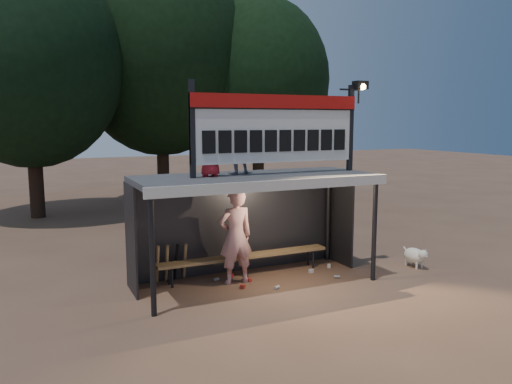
# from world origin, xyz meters

# --- Properties ---
(ground) EXTENTS (80.00, 80.00, 0.00)m
(ground) POSITION_xyz_m (0.00, 0.00, 0.00)
(ground) COLOR brown
(ground) RESTS_ON ground
(player) EXTENTS (0.75, 0.49, 2.04)m
(player) POSITION_xyz_m (-0.38, 0.17, 1.02)
(player) COLOR silver
(player) RESTS_ON ground
(child_a) EXTENTS (0.62, 0.51, 1.17)m
(child_a) POSITION_xyz_m (-0.29, 0.38, 2.90)
(child_a) COLOR gray
(child_a) RESTS_ON dugout_shelter
(child_b) EXTENTS (0.52, 0.34, 1.05)m
(child_b) POSITION_xyz_m (-0.95, 0.12, 2.84)
(child_b) COLOR #A71921
(child_b) RESTS_ON dugout_shelter
(dugout_shelter) EXTENTS (5.10, 2.08, 2.32)m
(dugout_shelter) POSITION_xyz_m (0.00, 0.24, 1.85)
(dugout_shelter) COLOR #3A3A3C
(dugout_shelter) RESTS_ON ground
(scoreboard_assembly) EXTENTS (4.10, 0.27, 1.99)m
(scoreboard_assembly) POSITION_xyz_m (0.56, -0.01, 3.32)
(scoreboard_assembly) COLOR black
(scoreboard_assembly) RESTS_ON dugout_shelter
(bench) EXTENTS (4.00, 0.35, 0.48)m
(bench) POSITION_xyz_m (0.00, 0.55, 0.43)
(bench) COLOR olive
(bench) RESTS_ON ground
(tree_left) EXTENTS (6.46, 6.46, 9.27)m
(tree_left) POSITION_xyz_m (-4.00, 10.00, 5.51)
(tree_left) COLOR black
(tree_left) RESTS_ON ground
(tree_mid) EXTENTS (7.22, 7.22, 10.36)m
(tree_mid) POSITION_xyz_m (1.00, 11.50, 6.17)
(tree_mid) COLOR #301F15
(tree_mid) RESTS_ON ground
(tree_right) EXTENTS (6.08, 6.08, 8.72)m
(tree_right) POSITION_xyz_m (5.00, 10.50, 5.19)
(tree_right) COLOR #312216
(tree_right) RESTS_ON ground
(dog) EXTENTS (0.36, 0.81, 0.49)m
(dog) POSITION_xyz_m (3.93, -0.53, 0.28)
(dog) COLOR white
(dog) RESTS_ON ground
(bats) EXTENTS (0.68, 0.35, 0.84)m
(bats) POSITION_xyz_m (-1.60, 0.82, 0.43)
(bats) COLOR #977346
(bats) RESTS_ON ground
(litter) EXTENTS (2.89, 1.27, 0.08)m
(litter) POSITION_xyz_m (0.51, 0.05, 0.04)
(litter) COLOR red
(litter) RESTS_ON ground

